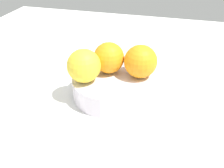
{
  "coord_description": "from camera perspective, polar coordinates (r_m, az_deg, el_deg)",
  "views": [
    {
      "loc": [
        -40.9,
        -10.87,
        29.88
      ],
      "look_at": [
        0.0,
        0.0,
        2.6
      ],
      "focal_mm": 39.46,
      "sensor_mm": 36.0,
      "label": 1
    }
  ],
  "objects": [
    {
      "name": "orange_in_bowl_0",
      "position": [
        0.5,
        -0.74,
        6.09
      ],
      "size": [
        6.32,
        6.32,
        6.32
      ],
      "primitive_type": "sphere",
      "color": "orange",
      "rests_on": "fruit_bowl"
    },
    {
      "name": "orange_in_bowl_2",
      "position": [
        0.47,
        -6.54,
        4.2
      ],
      "size": [
        6.51,
        6.51,
        6.51
      ],
      "primitive_type": "sphere",
      "color": "yellow",
      "rests_on": "fruit_bowl"
    },
    {
      "name": "fruit_bowl",
      "position": [
        0.51,
        -0.0,
        -0.52
      ],
      "size": [
        16.2,
        16.2,
        4.33
      ],
      "color": "silver",
      "rests_on": "ground_plane"
    },
    {
      "name": "orange_in_bowl_1",
      "position": [
        0.48,
        6.63,
        5.21
      ],
      "size": [
        6.56,
        6.56,
        6.56
      ],
      "primitive_type": "sphere",
      "color": "orange",
      "rests_on": "fruit_bowl"
    },
    {
      "name": "ground_plane",
      "position": [
        0.52,
        -0.0,
        -3.31
      ],
      "size": [
        110.0,
        110.0,
        2.0
      ],
      "primitive_type": "cube",
      "color": "white"
    }
  ]
}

